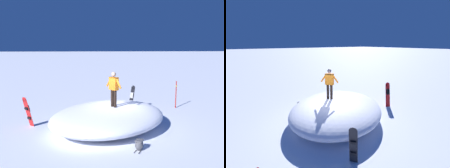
# 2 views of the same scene
# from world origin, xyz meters

# --- Properties ---
(ground) EXTENTS (240.00, 240.00, 0.00)m
(ground) POSITION_xyz_m (0.00, 0.00, 0.00)
(ground) COLOR white
(snow_mound) EXTENTS (7.67, 7.54, 1.16)m
(snow_mound) POSITION_xyz_m (0.56, 0.26, 0.58)
(snow_mound) COLOR white
(snow_mound) RESTS_ON ground
(snowboarder_standing) EXTENTS (0.70, 0.83, 1.65)m
(snowboarder_standing) POSITION_xyz_m (0.33, 0.57, 2.10)
(snowboarder_standing) COLOR black
(snowboarder_standing) RESTS_ON snow_mound
(snowboard_primary_upright) EXTENTS (0.46, 0.45, 1.55)m
(snowboard_primary_upright) POSITION_xyz_m (-1.01, -2.94, 0.80)
(snowboard_primary_upright) COLOR black
(snowboard_primary_upright) RESTS_ON ground
(snowboard_secondary_upright) EXTENTS (0.48, 0.52, 1.57)m
(snowboard_secondary_upright) POSITION_xyz_m (4.50, -0.09, 0.81)
(snowboard_secondary_upright) COLOR red
(snowboard_secondary_upright) RESTS_ON ground
(backpack_near) EXTENTS (0.48, 0.61, 0.42)m
(backpack_near) POSITION_xyz_m (-0.53, 2.83, 0.22)
(backpack_near) COLOR #4C4C51
(backpack_near) RESTS_ON ground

